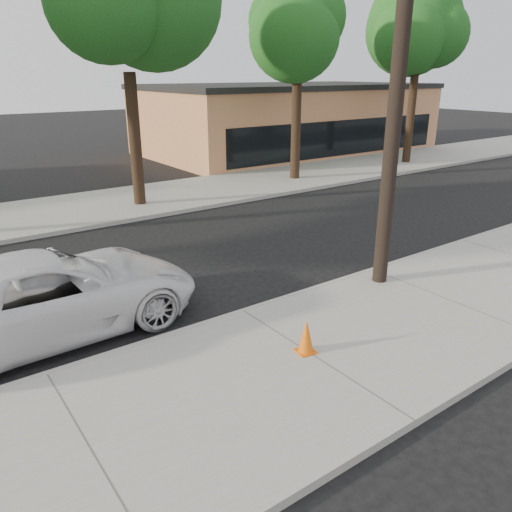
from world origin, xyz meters
The scene contains 11 objects.
ground centered at (0.00, 0.00, 0.00)m, with size 120.00×120.00×0.00m, color black.
near_sidewalk centered at (0.00, -4.30, 0.07)m, with size 90.00×4.40×0.15m, color gray.
far_sidewalk centered at (0.00, 8.50, 0.07)m, with size 90.00×5.00×0.15m, color gray.
curb_near centered at (0.00, -2.10, 0.07)m, with size 90.00×0.12×0.16m, color #9E9B93.
building_main centered at (16.00, 16.00, 2.00)m, with size 18.00×10.00×4.00m, color #C07B50.
utility_pole centered at (3.60, -2.70, 4.70)m, with size 1.40×0.34×9.00m.
tree_c centered at (2.22, 7.64, 6.91)m, with size 4.96×4.80×9.55m.
tree_d centered at (10.20, 7.95, 6.37)m, with size 4.50×4.35×8.75m.
tree_e centered at (18.21, 7.74, 6.70)m, with size 4.80×4.65×9.25m.
police_cruiser centered at (-3.45, -0.42, 0.82)m, with size 2.72×5.91×1.64m, color silver.
traffic_cone centered at (-0.03, -4.14, 0.46)m, with size 0.38×0.38×0.64m.
Camera 1 is at (-5.35, -9.97, 4.88)m, focal length 35.00 mm.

